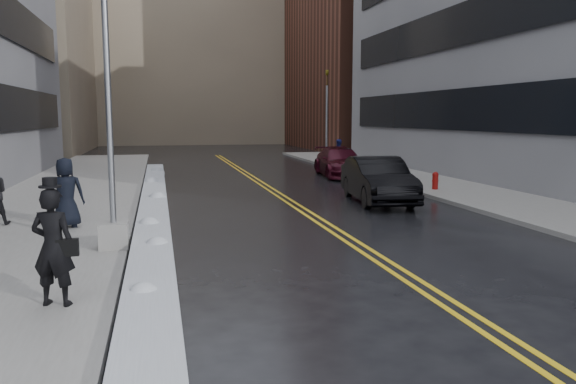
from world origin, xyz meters
TOP-DOWN VIEW (x-y plane):
  - ground at (0.00, 0.00)m, footprint 160.00×160.00m
  - sidewalk_west at (-5.75, 10.00)m, footprint 5.50×50.00m
  - sidewalk_east at (10.00, 10.00)m, footprint 4.00×50.00m
  - lane_line_left at (2.35, 10.00)m, footprint 0.12×50.00m
  - lane_line_right at (2.65, 10.00)m, footprint 0.12×50.00m
  - snow_ridge at (-2.45, 8.00)m, footprint 0.90×30.00m
  - building_west_far at (-15.50, 44.00)m, footprint 14.00×22.00m
  - building_east_far at (19.00, 42.00)m, footprint 14.00×20.00m
  - building_far at (2.00, 60.00)m, footprint 36.00×16.00m
  - lamppost at (-3.30, 2.00)m, footprint 0.65×0.65m
  - fire_hydrant at (9.00, 10.00)m, footprint 0.26×0.26m
  - traffic_signal at (8.50, 24.00)m, footprint 0.16×0.20m
  - pedestrian_fedora at (-3.92, -1.94)m, footprint 0.80×0.65m
  - pedestrian_c at (-4.73, 4.83)m, footprint 0.99×0.69m
  - pedestrian_east at (8.28, 20.82)m, footprint 1.01×0.92m
  - car_black at (5.65, 8.06)m, footprint 2.37×5.28m
  - car_maroon at (7.14, 17.00)m, footprint 2.61×5.41m

SIDE VIEW (x-z plane):
  - ground at x=0.00m, z-range 0.00..0.00m
  - lane_line_left at x=2.35m, z-range 0.00..0.01m
  - lane_line_right at x=2.65m, z-range 0.00..0.01m
  - sidewalk_west at x=-5.75m, z-range 0.00..0.15m
  - sidewalk_east at x=10.00m, z-range 0.00..0.15m
  - snow_ridge at x=-2.45m, z-range 0.00..0.34m
  - fire_hydrant at x=9.00m, z-range 0.18..0.91m
  - car_maroon at x=7.14m, z-range 0.00..1.52m
  - car_black at x=5.65m, z-range 0.00..1.68m
  - pedestrian_east at x=8.28m, z-range 0.15..1.82m
  - pedestrian_fedora at x=-3.92m, z-range 0.15..2.06m
  - pedestrian_c at x=-4.73m, z-range 0.15..2.07m
  - lamppost at x=-3.30m, z-range -1.28..6.35m
  - traffic_signal at x=8.50m, z-range 0.40..6.40m
  - building_west_far at x=-15.50m, z-range 0.00..18.00m
  - building_far at x=2.00m, z-range 0.00..22.00m
  - building_east_far at x=19.00m, z-range 0.00..28.00m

